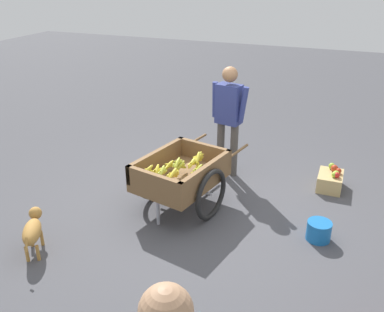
{
  "coord_description": "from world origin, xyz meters",
  "views": [
    {
      "loc": [
        4.17,
        1.54,
        2.82
      ],
      "look_at": [
        -0.02,
        -0.1,
        0.75
      ],
      "focal_mm": 39.16,
      "sensor_mm": 36.0,
      "label": 1
    }
  ],
  "objects_px": {
    "fruit_cart": "(181,176)",
    "dog": "(33,230)",
    "apple_crate": "(330,180)",
    "vendor_person": "(229,112)",
    "plastic_bucket": "(319,231)"
  },
  "relations": [
    {
      "from": "fruit_cart",
      "to": "dog",
      "type": "xyz_separation_m",
      "value": [
        1.4,
        -1.11,
        -0.17
      ]
    },
    {
      "from": "fruit_cart",
      "to": "apple_crate",
      "type": "bearing_deg",
      "value": 125.12
    },
    {
      "from": "vendor_person",
      "to": "plastic_bucket",
      "type": "bearing_deg",
      "value": 50.41
    },
    {
      "from": "plastic_bucket",
      "to": "dog",
      "type": "bearing_deg",
      "value": -64.68
    },
    {
      "from": "vendor_person",
      "to": "fruit_cart",
      "type": "bearing_deg",
      "value": -12.38
    },
    {
      "from": "fruit_cart",
      "to": "apple_crate",
      "type": "height_order",
      "value": "fruit_cart"
    },
    {
      "from": "fruit_cart",
      "to": "plastic_bucket",
      "type": "bearing_deg",
      "value": 87.54
    },
    {
      "from": "dog",
      "to": "apple_crate",
      "type": "bearing_deg",
      "value": 132.68
    },
    {
      "from": "dog",
      "to": "apple_crate",
      "type": "height_order",
      "value": "dog"
    },
    {
      "from": "fruit_cart",
      "to": "plastic_bucket",
      "type": "relative_size",
      "value": 6.54
    },
    {
      "from": "fruit_cart",
      "to": "vendor_person",
      "type": "xyz_separation_m",
      "value": [
        -1.12,
        0.25,
        0.5
      ]
    },
    {
      "from": "plastic_bucket",
      "to": "apple_crate",
      "type": "height_order",
      "value": "apple_crate"
    },
    {
      "from": "fruit_cart",
      "to": "apple_crate",
      "type": "xyz_separation_m",
      "value": [
        -1.2,
        1.71,
        -0.32
      ]
    },
    {
      "from": "fruit_cart",
      "to": "vendor_person",
      "type": "height_order",
      "value": "vendor_person"
    },
    {
      "from": "dog",
      "to": "fruit_cart",
      "type": "bearing_deg",
      "value": 141.53
    }
  ]
}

